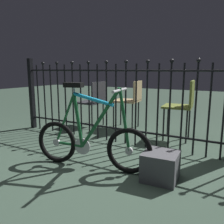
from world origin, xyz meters
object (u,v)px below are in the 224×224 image
at_px(chair_olive, 183,103).
at_px(display_crate, 160,166).
at_px(bicycle, 91,140).
at_px(chair_tan, 131,99).
at_px(chair_charcoal, 94,99).

bearing_deg(chair_olive, display_crate, -84.76).
bearing_deg(chair_olive, bicycle, -112.10).
distance_m(bicycle, chair_tan, 1.78).
height_order(chair_tan, chair_charcoal, chair_tan).
height_order(chair_olive, display_crate, chair_olive).
bearing_deg(bicycle, chair_tan, 101.52).
xyz_separation_m(chair_olive, chair_tan, (-0.96, 0.24, -0.02)).
relative_size(chair_tan, display_crate, 2.63).
xyz_separation_m(bicycle, chair_tan, (-0.35, 1.73, 0.23)).
relative_size(chair_olive, chair_tan, 1.05).
bearing_deg(chair_olive, chair_tan, 165.71).
height_order(chair_tan, display_crate, chair_tan).
relative_size(bicycle, chair_charcoal, 1.58).
bearing_deg(display_crate, chair_olive, 95.24).
relative_size(chair_olive, chair_charcoal, 1.07).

